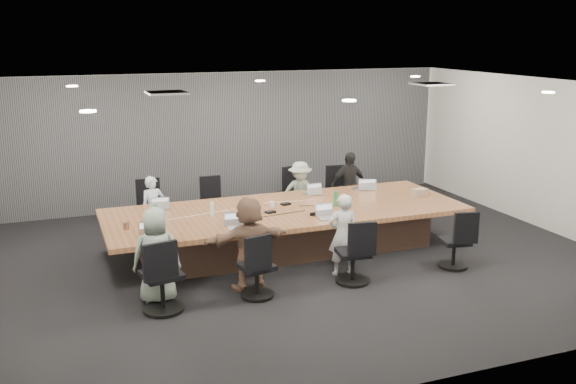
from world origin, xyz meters
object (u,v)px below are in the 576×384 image
object	(u,v)px
chair_6	(353,258)
person_3	(349,186)
laptop_6	(328,218)
person_4	(157,255)
chair_2	(293,198)
stapler	(314,214)
conference_table	(286,228)
laptop_4	(150,238)
laptop_0	(158,207)
snack_packet	(424,194)
chair_1	(214,209)
person_2	(300,193)
chair_0	(151,213)
chair_5	(257,272)
laptop_5	(238,228)
chair_7	(454,246)
bottle_clear	(212,209)
chair_3	(341,196)
laptop_3	(361,188)
canvas_bag	(420,192)
bottle_green_left	(155,212)
laptop_2	(311,193)
bottle_green_right	(336,199)
mug_brown	(126,226)
person_5	(249,243)
chair_4	(162,281)
person_0	(153,209)
person_6	(343,235)

from	to	relation	value
chair_6	person_3	world-z (taller)	person_3
laptop_6	person_4	bearing A→B (deg)	-166.63
chair_2	stapler	distance (m)	2.34
chair_2	laptop_6	distance (m)	2.55
conference_table	laptop_4	size ratio (longest dim) A/B	20.14
laptop_0	snack_packet	xyz separation A→B (m)	(4.65, -0.86, 0.01)
chair_1	person_2	bearing A→B (deg)	170.19
chair_0	chair_6	bearing A→B (deg)	123.29
chair_0	chair_5	size ratio (longest dim) A/B	1.10
chair_2	laptop_5	bearing A→B (deg)	38.67
chair_7	bottle_clear	distance (m)	3.89
person_3	snack_packet	world-z (taller)	person_3
chair_3	snack_packet	size ratio (longest dim) A/B	4.11
laptop_3	canvas_bag	world-z (taller)	canvas_bag
laptop_5	bottle_green_left	xyz separation A→B (m)	(-1.08, 0.91, 0.11)
chair_1	person_2	distance (m)	1.67
chair_3	laptop_0	size ratio (longest dim) A/B	2.54
bottle_clear	laptop_2	bearing A→B (deg)	20.70
laptop_2	laptop_0	bearing A→B (deg)	-2.23
person_3	laptop_4	xyz separation A→B (m)	(-4.22, -2.15, 0.07)
bottle_green_right	mug_brown	bearing A→B (deg)	-178.75
chair_6	person_5	world-z (taller)	person_5
chair_4	person_3	distance (m)	5.21
chair_0	snack_packet	world-z (taller)	chair_0
bottle_green_left	laptop_2	bearing A→B (deg)	13.17
conference_table	person_4	world-z (taller)	person_4
laptop_5	chair_0	bearing A→B (deg)	118.41
conference_table	canvas_bag	xyz separation A→B (m)	(2.55, -0.08, 0.41)
chair_6	bottle_clear	size ratio (longest dim) A/B	3.44
chair_1	stapler	xyz separation A→B (m)	(1.09, -2.25, 0.40)
conference_table	mug_brown	bearing A→B (deg)	-174.96
laptop_0	chair_0	bearing A→B (deg)	-84.32
chair_6	canvas_bag	bearing A→B (deg)	45.30
laptop_5	bottle_green_right	xyz separation A→B (m)	(1.92, 0.64, 0.12)
laptop_5	bottle_clear	bearing A→B (deg)	111.38
chair_1	laptop_0	world-z (taller)	laptop_0
laptop_4	canvas_bag	world-z (taller)	canvas_bag
chair_0	person_3	world-z (taller)	person_3
chair_2	chair_5	xyz separation A→B (m)	(-1.87, -3.40, -0.06)
chair_0	mug_brown	size ratio (longest dim) A/B	7.63
laptop_5	bottle_green_right	world-z (taller)	bottle_green_right
laptop_2	bottle_green_right	bearing A→B (deg)	90.60
bottle_green_right	bottle_green_left	bearing A→B (deg)	174.93
laptop_6	snack_packet	xyz separation A→B (m)	(2.24, 0.74, 0.01)
person_3	canvas_bag	world-z (taller)	person_3
laptop_4	snack_packet	world-z (taller)	snack_packet
chair_1	person_3	bearing A→B (deg)	174.90
person_0	person_6	world-z (taller)	person_6
laptop_4	snack_packet	xyz separation A→B (m)	(5.04, 0.74, 0.01)
bottle_clear	laptop_5	bearing A→B (deg)	-76.68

